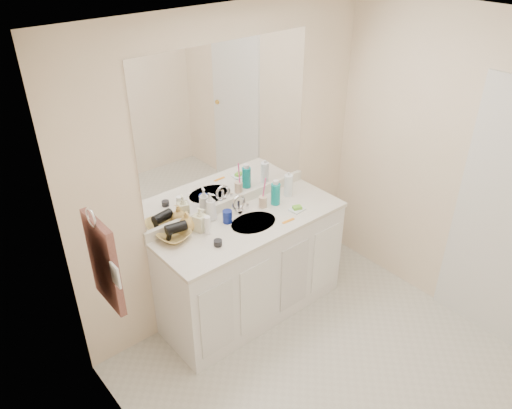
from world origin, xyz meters
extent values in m
cube|color=beige|center=(0.00, 0.00, 0.00)|extent=(2.60, 2.60, 0.00)
cube|color=white|center=(0.00, 0.00, 2.40)|extent=(2.60, 2.60, 0.02)
cube|color=#FDE7C6|center=(0.00, 1.30, 1.20)|extent=(2.60, 0.02, 2.40)
cube|color=#FDE7C6|center=(-1.30, 0.00, 1.20)|extent=(0.02, 2.60, 2.40)
cube|color=#FDE7C6|center=(1.30, 0.00, 1.20)|extent=(0.02, 2.60, 2.40)
cube|color=white|center=(0.00, 1.02, 0.42)|extent=(1.50, 0.55, 0.85)
cube|color=silver|center=(0.00, 1.02, 0.86)|extent=(1.52, 0.57, 0.03)
cube|color=silver|center=(0.00, 1.29, 0.92)|extent=(1.52, 0.03, 0.08)
cylinder|color=beige|center=(0.00, 1.00, 0.87)|extent=(0.37, 0.37, 0.02)
cylinder|color=silver|center=(0.00, 1.18, 0.94)|extent=(0.02, 0.02, 0.11)
cube|color=white|center=(0.00, 1.29, 1.56)|extent=(1.48, 0.01, 1.20)
cylinder|color=navy|center=(-0.15, 1.13, 0.93)|extent=(0.07, 0.07, 0.10)
cylinder|color=beige|center=(0.20, 1.13, 0.92)|extent=(0.08, 0.08, 0.09)
cylinder|color=#FF4397|center=(0.21, 1.13, 1.03)|extent=(0.02, 0.04, 0.21)
cylinder|color=#0B8F8C|center=(0.31, 1.10, 0.97)|extent=(0.10, 0.10, 0.18)
cylinder|color=white|center=(0.48, 1.14, 0.97)|extent=(0.08, 0.08, 0.18)
cube|color=white|center=(0.37, 0.92, 0.89)|extent=(0.12, 0.10, 0.01)
cube|color=#6BC22F|center=(0.37, 0.92, 0.90)|extent=(0.08, 0.07, 0.02)
cube|color=orange|center=(0.21, 0.85, 0.88)|extent=(0.11, 0.03, 0.00)
cylinder|color=black|center=(-0.38, 0.94, 0.90)|extent=(0.06, 0.06, 0.04)
cylinder|color=white|center=(-0.35, 1.10, 0.95)|extent=(0.04, 0.04, 0.14)
imported|color=white|center=(-0.22, 1.25, 0.99)|extent=(0.11, 0.11, 0.22)
imported|color=#F2F1C5|center=(-0.36, 1.18, 0.97)|extent=(0.11, 0.11, 0.19)
imported|color=#D9AB54|center=(-0.44, 1.23, 0.96)|extent=(0.15, 0.15, 0.15)
imported|color=#AE8C46|center=(-0.57, 1.19, 0.91)|extent=(0.28, 0.28, 0.05)
cylinder|color=black|center=(-0.55, 1.19, 0.97)|extent=(0.16, 0.10, 0.08)
torus|color=silver|center=(-1.27, 0.77, 1.55)|extent=(0.01, 0.11, 0.11)
cube|color=brown|center=(-1.25, 0.77, 1.25)|extent=(0.04, 0.32, 0.55)
cube|color=white|center=(-1.27, 0.57, 1.30)|extent=(0.01, 0.08, 0.13)
cube|color=white|center=(1.29, -0.30, 1.00)|extent=(0.02, 0.82, 2.00)
camera|label=1|loc=(-2.00, -1.42, 2.92)|focal=35.00mm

